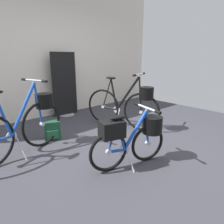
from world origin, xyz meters
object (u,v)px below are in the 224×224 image
backpack_on_floor (52,130)px  folding_bike_foreground (133,135)px  display_bike_left (127,104)px  display_bike_right (25,122)px  floor_banner_stand (65,88)px

backpack_on_floor → folding_bike_foreground: bearing=-74.6°
display_bike_left → backpack_on_floor: (-1.33, 0.44, -0.32)m
display_bike_left → display_bike_right: bearing=173.1°
display_bike_right → backpack_on_floor: bearing=24.4°
floor_banner_stand → folding_bike_foreground: 2.63m
folding_bike_foreground → display_bike_left: bearing=47.1°
display_bike_right → display_bike_left: bearing=-6.9°
display_bike_right → folding_bike_foreground: bearing=-54.1°
display_bike_left → backpack_on_floor: 1.44m
display_bike_left → display_bike_right: size_ratio=1.01×
folding_bike_foreground → display_bike_left: (0.94, 1.01, 0.07)m
floor_banner_stand → backpack_on_floor: floor_banner_stand is taller
floor_banner_stand → display_bike_left: (0.45, -1.57, -0.17)m
display_bike_left → backpack_on_floor: display_bike_left is taller
backpack_on_floor → floor_banner_stand: bearing=51.9°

